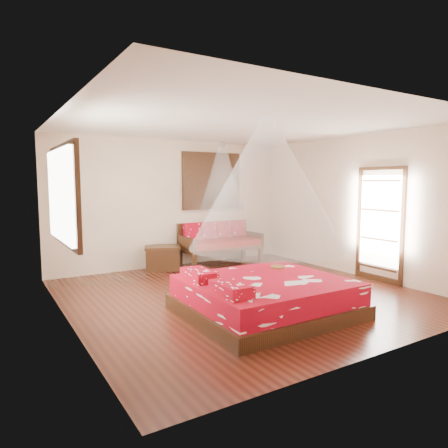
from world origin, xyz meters
The scene contains 10 objects.
room centered at (0.00, 0.00, 1.40)m, with size 5.54×5.54×2.84m.
bed centered at (-0.30, -1.00, 0.25)m, with size 2.25×2.04×0.65m.
daybed centered at (0.97, 2.38, 0.52)m, with size 1.85×0.82×0.96m.
storage_chest centered at (-0.40, 2.45, 0.26)m, with size 0.89×0.78×0.51m.
shutter_panel centered at (0.97, 2.72, 1.90)m, with size 1.52×0.06×1.32m.
window_left centered at (-2.71, 0.20, 1.70)m, with size 0.10×1.74×1.34m.
glazed_door centered at (2.72, -0.60, 1.07)m, with size 0.08×1.02×2.16m.
wine_tray centered at (0.35, -0.50, 0.55)m, with size 0.24×0.24×0.20m.
mosquito_net_main centered at (-0.28, -1.00, 1.85)m, with size 2.17×2.17×1.80m, color white.
mosquito_net_daybed centered at (0.97, 2.25, 2.00)m, with size 1.01×1.01×1.50m, color white.
Camera 1 is at (-3.68, -5.43, 1.87)m, focal length 32.00 mm.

